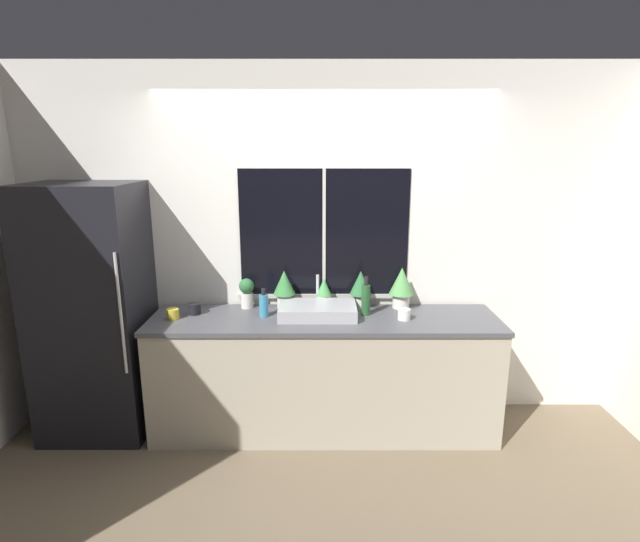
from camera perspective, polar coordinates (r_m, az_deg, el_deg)
ground_plane at (r=3.77m, az=0.41°, el=-19.81°), size 14.00×14.00×0.00m
wall_back at (r=3.88m, az=0.35°, el=2.93°), size 8.00×0.09×2.70m
wall_left at (r=5.23m, az=-26.45°, el=4.34°), size 0.06×7.00×2.70m
wall_right at (r=5.26m, az=26.84°, el=4.34°), size 0.06×7.00×2.70m
counter at (r=3.81m, az=0.38°, el=-11.66°), size 2.54×0.63×0.89m
refrigerator at (r=4.02m, az=-24.56°, el=-4.20°), size 0.75×0.69×1.86m
sink at (r=3.66m, az=-0.39°, el=-4.51°), size 0.56×0.40×0.26m
potted_plant_far_left at (r=3.87m, az=-8.49°, el=-2.35°), size 0.11×0.11×0.23m
potted_plant_left at (r=3.82m, az=-4.21°, el=-1.76°), size 0.17×0.17×0.29m
potted_plant_center at (r=3.83m, az=0.37°, el=-2.49°), size 0.12×0.12×0.23m
potted_plant_right at (r=3.83m, az=4.56°, el=-1.76°), size 0.17×0.17×0.29m
potted_plant_far_right at (r=3.86m, az=9.21°, el=-1.58°), size 0.19×0.19×0.32m
soap_bottle at (r=3.66m, az=-6.55°, el=-3.88°), size 0.07×0.07×0.21m
bottle_tall at (r=3.68m, az=5.16°, el=-3.21°), size 0.06×0.06×0.29m
mug_white at (r=3.64m, az=9.49°, el=-4.90°), size 0.09×0.09×0.08m
mug_yellow at (r=3.76m, az=-16.59°, el=-4.73°), size 0.09×0.09×0.08m
mug_black at (r=3.82m, az=-14.25°, el=-4.22°), size 0.09×0.09×0.08m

